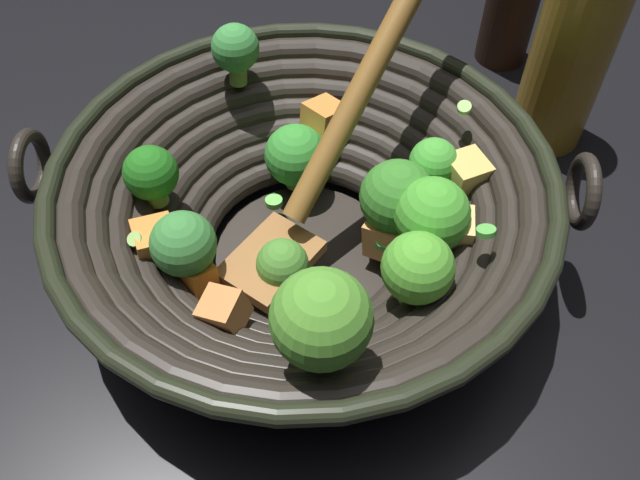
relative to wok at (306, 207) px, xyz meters
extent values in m
plane|color=black|center=(0.00, 0.00, -0.07)|extent=(4.00, 4.00, 0.00)
cylinder|color=black|center=(0.00, 0.00, -0.06)|extent=(0.14, 0.14, 0.01)
torus|color=black|center=(0.00, 0.00, -0.04)|extent=(0.19, 0.19, 0.02)
torus|color=black|center=(0.00, 0.00, -0.03)|extent=(0.21, 0.21, 0.02)
torus|color=black|center=(0.00, 0.00, -0.02)|extent=(0.24, 0.24, 0.02)
torus|color=black|center=(0.00, 0.00, -0.01)|extent=(0.27, 0.27, 0.02)
torus|color=black|center=(0.00, 0.00, 0.00)|extent=(0.29, 0.29, 0.02)
torus|color=black|center=(0.00, 0.00, 0.01)|extent=(0.32, 0.32, 0.02)
torus|color=black|center=(0.00, 0.00, 0.02)|extent=(0.35, 0.35, 0.02)
torus|color=black|center=(0.00, 0.00, 0.03)|extent=(0.36, 0.36, 0.01)
torus|color=black|center=(-0.14, 0.14, 0.03)|extent=(0.05, 0.05, 0.05)
torus|color=black|center=(0.13, -0.13, 0.03)|extent=(0.05, 0.05, 0.05)
cylinder|color=#72AD51|center=(0.01, -0.10, -0.02)|extent=(0.02, 0.02, 0.02)
sphere|color=#50A52F|center=(0.01, -0.10, 0.01)|extent=(0.05, 0.05, 0.05)
cylinder|color=#599C3E|center=(-0.09, 0.03, -0.02)|extent=(0.03, 0.02, 0.02)
sphere|color=#3A823B|center=(-0.09, 0.03, 0.01)|extent=(0.05, 0.05, 0.05)
cylinder|color=#77B14C|center=(-0.08, -0.11, 0.02)|extent=(0.02, 0.02, 0.02)
sphere|color=#4F942E|center=(-0.08, -0.11, 0.06)|extent=(0.06, 0.06, 0.06)
cylinder|color=#54A248|center=(-0.04, -0.02, -0.04)|extent=(0.02, 0.02, 0.02)
sphere|color=#47862F|center=(-0.04, -0.02, -0.02)|extent=(0.04, 0.04, 0.04)
cylinder|color=#7EB64C|center=(0.05, -0.04, -0.03)|extent=(0.03, 0.03, 0.03)
sphere|color=#357D28|center=(0.05, -0.04, 0.00)|extent=(0.06, 0.06, 0.06)
cylinder|color=#74AF42|center=(-0.07, 0.08, 0.00)|extent=(0.02, 0.02, 0.01)
sphere|color=#1F6A1A|center=(-0.07, 0.08, 0.02)|extent=(0.04, 0.04, 0.04)
cylinder|color=olive|center=(0.04, 0.13, 0.02)|extent=(0.02, 0.02, 0.02)
sphere|color=#398B3F|center=(0.04, 0.13, 0.05)|extent=(0.04, 0.04, 0.04)
cylinder|color=#75AF55|center=(0.06, -0.07, -0.02)|extent=(0.03, 0.03, 0.01)
sphere|color=green|center=(0.06, -0.07, 0.01)|extent=(0.05, 0.05, 0.05)
cylinder|color=#7AA845|center=(0.04, 0.06, -0.04)|extent=(0.03, 0.03, 0.02)
sphere|color=green|center=(0.04, 0.06, -0.02)|extent=(0.05, 0.05, 0.05)
cylinder|color=#83C253|center=(0.10, -0.04, -0.01)|extent=(0.02, 0.02, 0.02)
sphere|color=green|center=(0.10, -0.04, 0.01)|extent=(0.04, 0.04, 0.04)
cube|color=#CE7D3F|center=(-0.10, -0.03, -0.01)|extent=(0.04, 0.04, 0.03)
cube|color=#DB914C|center=(0.04, -0.05, -0.03)|extent=(0.04, 0.04, 0.04)
cube|color=#DDBD5E|center=(0.11, -0.06, 0.00)|extent=(0.04, 0.04, 0.03)
cube|color=orange|center=(-0.10, 0.05, -0.01)|extent=(0.04, 0.04, 0.03)
cube|color=orange|center=(0.08, 0.07, -0.01)|extent=(0.03, 0.03, 0.04)
cube|color=orange|center=(-0.09, 0.01, -0.02)|extent=(0.02, 0.02, 0.03)
cube|color=#DAB76A|center=(0.07, -0.08, 0.00)|extent=(0.04, 0.04, 0.03)
cylinder|color=#99D166|center=(-0.11, 0.05, 0.01)|extent=(0.02, 0.01, 0.01)
cylinder|color=#99D166|center=(0.05, 0.06, -0.03)|extent=(0.02, 0.02, 0.01)
cylinder|color=#6BC651|center=(0.00, 0.05, -0.04)|extent=(0.02, 0.02, 0.01)
cylinder|color=#56B247|center=(0.05, -0.12, 0.03)|extent=(0.02, 0.02, 0.01)
cylinder|color=#56B247|center=(0.03, -0.05, -0.02)|extent=(0.01, 0.01, 0.01)
cylinder|color=#99D166|center=(0.13, -0.03, 0.04)|extent=(0.01, 0.01, 0.01)
cube|color=brown|center=(-0.04, -0.01, -0.02)|extent=(0.08, 0.06, 0.01)
cylinder|color=brown|center=(0.08, 0.02, 0.07)|extent=(0.20, 0.06, 0.16)
cylinder|color=black|center=(0.33, 0.07, 0.00)|extent=(0.05, 0.05, 0.13)
cylinder|color=#AD7F23|center=(0.26, -0.03, 0.02)|extent=(0.07, 0.07, 0.17)
camera|label=1|loc=(-0.21, -0.25, 0.37)|focal=37.87mm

